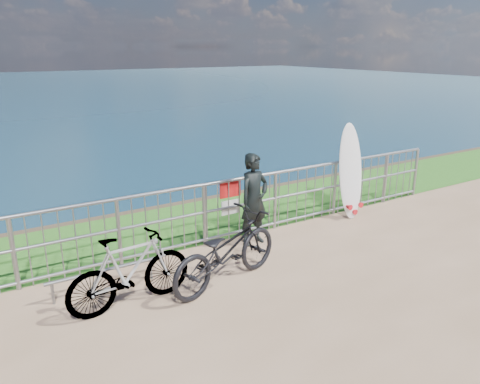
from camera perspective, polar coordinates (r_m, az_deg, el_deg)
grass_strip at (r=9.40m, az=-4.70°, el=-3.43°), size 120.00×120.00×0.00m
railing at (r=8.31m, az=-1.21°, el=-2.02°), size 10.06×0.10×1.13m
surfer at (r=8.07m, az=1.73°, el=-0.91°), size 0.65×0.48×1.62m
surfboard at (r=9.62m, az=13.34°, el=2.07°), size 0.60×0.56×1.91m
bicycle_near at (r=6.78m, az=-1.71°, el=-7.13°), size 2.11×1.20×1.05m
bicycle_far at (r=6.39m, az=-13.28°, el=-9.32°), size 1.75×0.61×1.04m
bike_rack at (r=6.97m, az=-16.29°, el=-9.45°), size 1.59×0.05×0.33m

